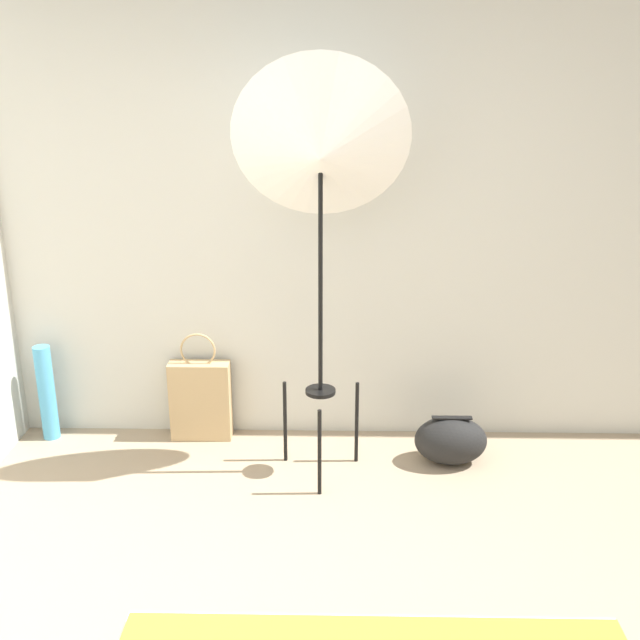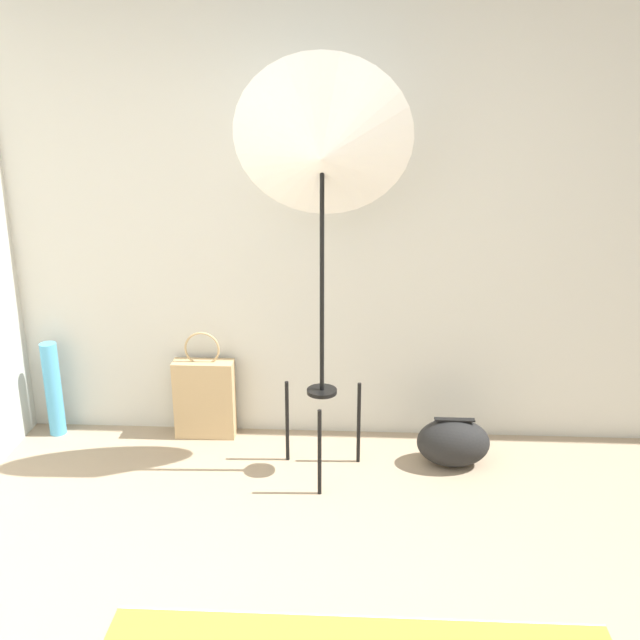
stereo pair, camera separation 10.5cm
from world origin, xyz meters
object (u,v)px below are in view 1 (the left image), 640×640
Objects in this scene: tote_bag at (201,399)px; paper_roll at (47,393)px; duffel_bag at (451,440)px; photo_umbrella at (320,151)px.

paper_roll is (-0.87, -0.02, 0.04)m from tote_bag.
tote_bag is at bearing 169.26° from duffel_bag.
paper_roll is (-2.25, 0.24, 0.15)m from duffel_bag.
paper_roll is (-1.55, 0.35, -1.38)m from photo_umbrella.
paper_roll is at bearing 173.90° from duffel_bag.
duffel_bag is (0.69, 0.11, -1.53)m from photo_umbrella.
paper_roll is at bearing 167.40° from photo_umbrella.
photo_umbrella is at bearing -12.60° from paper_roll.
tote_bag is at bearing 1.44° from paper_roll.
photo_umbrella is 1.62m from tote_bag.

